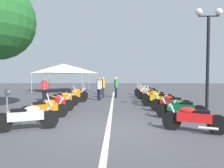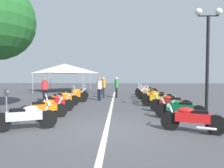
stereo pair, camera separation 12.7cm
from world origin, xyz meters
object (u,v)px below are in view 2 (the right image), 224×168
(motorcycle_left_row_2, at_px, (55,103))
(motorcycle_left_row_5, at_px, (75,94))
(motorcycle_right_row_4, at_px, (156,96))
(bystander_4, at_px, (45,88))
(bystander_3, at_px, (104,86))
(motorcycle_left_row_1, at_px, (44,108))
(traffic_cone_1, at_px, (52,99))
(bystander_2, at_px, (99,87))
(motorcycle_left_row_3, at_px, (62,98))
(motorcycle_right_row_1, at_px, (179,109))
(motorcycle_right_row_0, at_px, (191,118))
(traffic_cone_2, at_px, (175,100))
(motorcycle_right_row_6, at_px, (147,92))
(motorcycle_right_row_7, at_px, (146,90))
(event_tent, at_px, (64,68))
(motorcycle_right_row_3, at_px, (159,99))
(motorcycle_right_row_5, at_px, (149,94))
(bystander_1, at_px, (117,86))
(parking_meter, at_px, (6,99))
(street_lamp_twin_globe, at_px, (208,43))
(motorcycle_right_row_2, at_px, (170,103))
(bystander_0, at_px, (102,85))
(motorcycle_left_row_4, at_px, (72,96))
(motorcycle_left_row_0, at_px, (26,116))

(motorcycle_left_row_2, xyz_separation_m, motorcycle_left_row_5, (4.85, 0.04, 0.03))
(motorcycle_right_row_4, relative_size, bystander_4, 1.28)
(bystander_3, bearing_deg, motorcycle_left_row_1, -107.37)
(traffic_cone_1, xyz_separation_m, bystander_2, (1.80, -2.88, 0.69))
(motorcycle_left_row_3, height_order, motorcycle_right_row_1, motorcycle_left_row_3)
(bystander_2, bearing_deg, motorcycle_right_row_0, 61.68)
(motorcycle_right_row_4, relative_size, traffic_cone_2, 3.45)
(motorcycle_right_row_6, bearing_deg, motorcycle_right_row_7, -81.09)
(traffic_cone_1, bearing_deg, event_tent, 11.16)
(motorcycle_right_row_3, distance_m, event_tent, 14.22)
(motorcycle_right_row_5, distance_m, motorcycle_right_row_7, 3.33)
(motorcycle_right_row_4, distance_m, bystander_1, 4.09)
(motorcycle_right_row_1, bearing_deg, motorcycle_right_row_6, -65.52)
(motorcycle_right_row_0, distance_m, parking_meter, 6.93)
(traffic_cone_2, bearing_deg, bystander_3, 55.82)
(motorcycle_left_row_5, relative_size, motorcycle_right_row_0, 1.06)
(motorcycle_right_row_7, relative_size, bystander_3, 1.21)
(motorcycle_right_row_7, relative_size, street_lamp_twin_globe, 0.42)
(bystander_1, bearing_deg, event_tent, -40.13)
(traffic_cone_1, bearing_deg, bystander_3, -41.98)
(motorcycle_right_row_2, xyz_separation_m, bystander_2, (4.55, 3.98, 0.52))
(motorcycle_left_row_3, distance_m, bystander_4, 2.97)
(motorcycle_right_row_4, distance_m, bystander_0, 7.02)
(motorcycle_left_row_4, xyz_separation_m, traffic_cone_1, (-0.64, 1.14, -0.18))
(bystander_3, bearing_deg, motorcycle_right_row_4, -40.32)
(motorcycle_left_row_3, xyz_separation_m, bystander_3, (4.41, -2.13, 0.52))
(motorcycle_right_row_7, xyz_separation_m, traffic_cone_1, (-5.61, 6.82, -0.19))
(motorcycle_right_row_3, distance_m, motorcycle_right_row_7, 6.68)
(motorcycle_right_row_2, bearing_deg, traffic_cone_2, -91.90)
(motorcycle_left_row_0, xyz_separation_m, motorcycle_left_row_5, (8.24, 0.17, 0.00))
(motorcycle_right_row_0, relative_size, bystander_3, 1.13)
(parking_meter, relative_size, bystander_2, 0.77)
(parking_meter, bearing_deg, motorcycle_left_row_1, 16.89)
(street_lamp_twin_globe, bearing_deg, bystander_1, 30.94)
(motorcycle_right_row_0, xyz_separation_m, bystander_2, (7.95, 3.76, 0.53))
(motorcycle_left_row_4, height_order, traffic_cone_1, motorcycle_left_row_4)
(motorcycle_right_row_0, height_order, bystander_1, bystander_1)
(motorcycle_right_row_0, bearing_deg, motorcycle_right_row_7, -69.35)
(motorcycle_left_row_1, relative_size, motorcycle_right_row_3, 0.91)
(motorcycle_left_row_4, relative_size, bystander_0, 1.29)
(motorcycle_right_row_3, distance_m, parking_meter, 7.79)
(motorcycle_right_row_4, xyz_separation_m, bystander_0, (5.69, 4.07, 0.49))
(motorcycle_right_row_5, height_order, parking_meter, parking_meter)
(motorcycle_left_row_4, height_order, parking_meter, parking_meter)
(motorcycle_right_row_3, bearing_deg, event_tent, -33.64)
(motorcycle_right_row_0, xyz_separation_m, bystander_4, (7.39, 7.59, 0.52))
(bystander_2, bearing_deg, motorcycle_left_row_3, 1.69)
(motorcycle_left_row_0, bearing_deg, motorcycle_right_row_3, 20.03)
(motorcycle_right_row_2, relative_size, bystander_0, 1.23)
(motorcycle_right_row_7, distance_m, parking_meter, 12.60)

